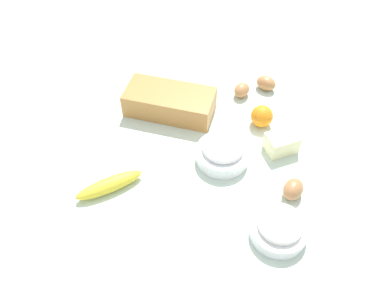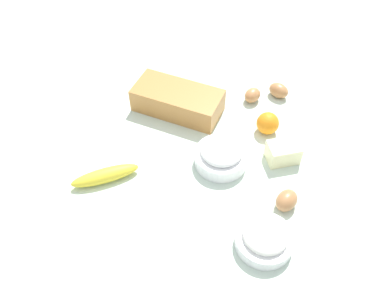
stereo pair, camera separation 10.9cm
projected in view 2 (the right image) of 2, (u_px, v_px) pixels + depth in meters
The scene contains 10 objects.
ground_plane at pixel (192, 155), 1.23m from camera, with size 2.40×2.40×0.02m, color silver.
loaf_pan at pixel (178, 100), 1.32m from camera, with size 0.30×0.19×0.08m.
flour_bowl at pixel (265, 238), 1.00m from camera, with size 0.14×0.14×0.07m.
sugar_bowl at pixel (221, 155), 1.17m from camera, with size 0.15×0.15×0.07m.
banana at pixel (105, 175), 1.14m from camera, with size 0.19×0.04×0.04m, color yellow.
orange_fruit at pixel (268, 123), 1.26m from camera, with size 0.07×0.07×0.07m, color orange.
butter_block at pixel (283, 152), 1.19m from camera, with size 0.09×0.06×0.06m, color #F4EDB2.
egg_near_butter at pixel (252, 95), 1.36m from camera, with size 0.05×0.05×0.06m, color #BB7F4D.
egg_beside_bowl at pixel (279, 90), 1.38m from camera, with size 0.05×0.05×0.07m, color #B67B4A.
egg_loose at pixel (287, 200), 1.08m from camera, with size 0.05×0.05×0.07m, color #AD7547.
Camera 2 is at (0.12, -0.78, 0.93)m, focal length 38.50 mm.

